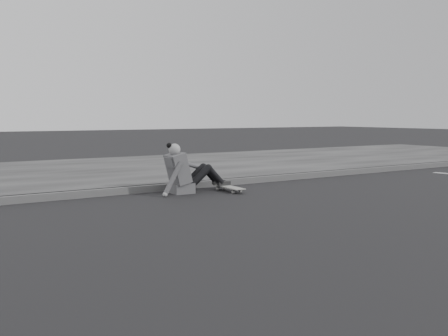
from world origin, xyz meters
The scene contains 5 objects.
ground centered at (0.00, 0.00, 0.00)m, with size 80.00×80.00×0.00m, color black.
curb centered at (0.00, 2.58, 0.06)m, with size 24.00×0.16×0.12m, color #4D4D4D.
sidewalk centered at (0.00, 5.60, 0.06)m, with size 24.00×6.00×0.12m, color #373737.
skateboard centered at (-0.87, 1.89, 0.07)m, with size 0.20×0.78×0.09m.
seated_woman centered at (-1.61, 2.14, 0.36)m, with size 1.38×0.46×0.88m.
Camera 1 is at (-5.54, -5.47, 1.33)m, focal length 40.00 mm.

